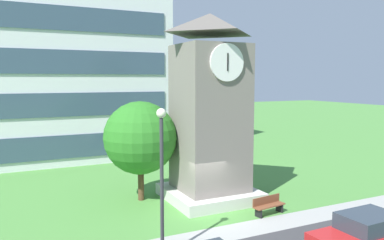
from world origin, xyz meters
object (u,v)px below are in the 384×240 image
street_lamp (162,166)px  parked_car_red (365,236)px  park_bench (268,205)px  clock_tower (210,118)px  tree_near_tower (140,138)px

street_lamp → parked_car_red: size_ratio=1.31×
park_bench → street_lamp: size_ratio=0.33×
clock_tower → park_bench: (1.47, -3.47, -4.10)m
street_lamp → tree_near_tower: (1.45, 6.99, -0.02)m
park_bench → tree_near_tower: (-5.00, 4.93, 3.04)m
park_bench → parked_car_red: size_ratio=0.43×
clock_tower → tree_near_tower: clock_tower is taller
clock_tower → street_lamp: size_ratio=1.81×
tree_near_tower → street_lamp: bearing=-101.7°
clock_tower → street_lamp: clock_tower is taller
tree_near_tower → parked_car_red: 11.97m
tree_near_tower → parked_car_red: bearing=-62.6°
park_bench → street_lamp: bearing=-162.3°
street_lamp → tree_near_tower: size_ratio=1.02×
parked_car_red → street_lamp: bearing=153.8°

